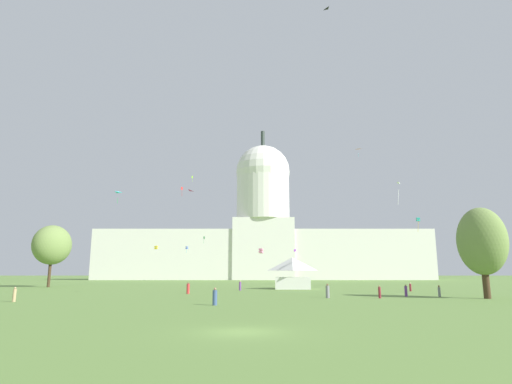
# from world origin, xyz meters

# --- Properties ---
(ground_plane) EXTENTS (800.00, 800.00, 0.00)m
(ground_plane) POSITION_xyz_m (0.00, 0.00, 0.00)
(ground_plane) COLOR olive
(capitol_building) EXTENTS (146.36, 24.66, 68.32)m
(capitol_building) POSITION_xyz_m (3.95, 163.28, 20.05)
(capitol_building) COLOR silver
(capitol_building) RESTS_ON ground_plane
(event_tent) EXTENTS (7.52, 7.38, 6.12)m
(event_tent) POSITION_xyz_m (7.99, 60.14, 3.19)
(event_tent) COLOR white
(event_tent) RESTS_ON ground_plane
(tree_east_mid) EXTENTS (7.91, 7.79, 11.46)m
(tree_east_mid) POSITION_xyz_m (29.60, 29.36, 7.10)
(tree_east_mid) COLOR #42301E
(tree_east_mid) RESTS_ON ground_plane
(tree_west_mid) EXTENTS (10.69, 11.20, 13.69)m
(tree_west_mid) POSITION_xyz_m (-45.17, 70.36, 9.26)
(tree_west_mid) COLOR #42301E
(tree_west_mid) RESTS_ON ground_plane
(person_red_back_left) EXTENTS (0.51, 0.51, 1.72)m
(person_red_back_left) POSITION_xyz_m (-9.64, 41.39, 0.78)
(person_red_back_left) COLOR red
(person_red_back_left) RESTS_ON ground_plane
(person_denim_near_tree_west) EXTENTS (0.52, 0.52, 1.72)m
(person_denim_near_tree_west) POSITION_xyz_m (-3.35, 18.85, 0.78)
(person_denim_near_tree_west) COLOR #3D5684
(person_denim_near_tree_west) RESTS_ON ground_plane
(person_grey_lawn_far_right) EXTENTS (0.45, 0.45, 1.52)m
(person_grey_lawn_far_right) POSITION_xyz_m (25.37, 33.40, 0.72)
(person_grey_lawn_far_right) COLOR gray
(person_grey_lawn_far_right) RESTS_ON ground_plane
(person_purple_lawn_far_left) EXTENTS (0.52, 0.52, 1.75)m
(person_purple_lawn_far_left) POSITION_xyz_m (-2.13, 53.28, 0.81)
(person_purple_lawn_far_left) COLOR #703D93
(person_purple_lawn_far_left) RESTS_ON ground_plane
(person_grey_front_center) EXTENTS (0.62, 0.62, 1.79)m
(person_grey_front_center) POSITION_xyz_m (9.93, 30.73, 0.81)
(person_grey_front_center) COLOR gray
(person_grey_front_center) RESTS_ON ground_plane
(person_maroon_front_right) EXTENTS (0.37, 0.37, 1.60)m
(person_maroon_front_right) POSITION_xyz_m (16.40, 30.10, 0.75)
(person_maroon_front_right) COLOR maroon
(person_maroon_front_right) RESTS_ON ground_plane
(person_tan_front_left) EXTENTS (0.51, 0.51, 1.63)m
(person_tan_front_left) POSITION_xyz_m (-26.20, 23.78, 0.75)
(person_tan_front_left) COLOR tan
(person_tan_front_left) RESTS_ON ground_plane
(person_purple_deep_crowd) EXTENTS (0.46, 0.46, 1.59)m
(person_purple_deep_crowd) POSITION_xyz_m (21.23, 34.36, 0.73)
(person_purple_deep_crowd) COLOR #703D93
(person_purple_deep_crowd) RESTS_ON ground_plane
(person_maroon_mid_center) EXTENTS (0.46, 0.46, 1.48)m
(person_maroon_mid_center) POSITION_xyz_m (27.41, 49.69, 0.68)
(person_maroon_mid_center) COLOR maroon
(person_maroon_mid_center) RESTS_ON ground_plane
(kite_violet_low) EXTENTS (0.95, 1.06, 1.02)m
(kite_violet_low) POSITION_xyz_m (15.09, 130.31, 11.12)
(kite_violet_low) COLOR purple
(kite_turquoise_low) EXTENTS (0.75, 0.72, 3.36)m
(kite_turquoise_low) POSITION_xyz_m (38.91, 73.52, 15.38)
(kite_turquoise_low) COLOR teal
(kite_white_mid) EXTENTS (1.28, 1.84, 3.72)m
(kite_white_mid) POSITION_xyz_m (25.37, 47.31, 18.13)
(kite_white_mid) COLOR white
(kite_magenta_low) EXTENTS (0.89, 1.22, 0.37)m
(kite_magenta_low) POSITION_xyz_m (-8.49, 37.21, 14.65)
(kite_magenta_low) COLOR #D1339E
(kite_blue_low) EXTENTS (1.05, 1.05, 2.39)m
(kite_blue_low) POSITION_xyz_m (-25.35, 134.33, 12.29)
(kite_blue_low) COLOR blue
(kite_black_high) EXTENTS (1.18, 1.32, 0.10)m
(kite_black_high) POSITION_xyz_m (14.83, 48.94, 53.21)
(kite_black_high) COLOR black
(kite_red_mid) EXTENTS (0.70, 0.56, 3.35)m
(kite_red_mid) POSITION_xyz_m (-25.68, 121.73, 32.28)
(kite_red_mid) COLOR red
(kite_cyan_mid) EXTENTS (1.52, 1.68, 2.14)m
(kite_cyan_mid) POSITION_xyz_m (-30.78, 68.61, 20.33)
(kite_cyan_mid) COLOR #33BCDB
(kite_orange_high) EXTENTS (1.94, 1.38, 2.56)m
(kite_orange_high) POSITION_xyz_m (36.50, 115.85, 44.88)
(kite_orange_high) COLOR orange
(kite_green_low) EXTENTS (0.58, 0.83, 2.68)m
(kite_green_low) POSITION_xyz_m (-19.43, 138.37, 16.24)
(kite_green_low) COLOR green
(kite_yellow_low) EXTENTS (0.81, 0.78, 0.77)m
(kite_yellow_low) POSITION_xyz_m (-22.21, 72.45, 8.82)
(kite_yellow_low) COLOR yellow
(kite_lime_high) EXTENTS (0.60, 0.69, 2.53)m
(kite_lime_high) POSITION_xyz_m (-25.02, 140.34, 40.79)
(kite_lime_high) COLOR #8CD133
(kite_pink_low) EXTENTS (1.32, 1.36, 1.33)m
(kite_pink_low) POSITION_xyz_m (2.13, 92.59, 9.05)
(kite_pink_low) COLOR pink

